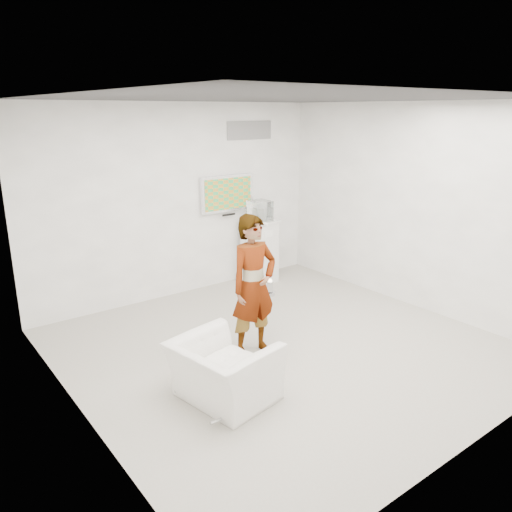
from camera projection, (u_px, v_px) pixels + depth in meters
name	position (u px, v px, depth m)	size (l,w,h in m)	color
room	(284.00, 231.00, 5.89)	(5.01, 5.01, 3.00)	#A8A49A
tv	(227.00, 193.00, 8.24)	(1.00, 0.08, 0.60)	silver
logo_decal	(250.00, 130.00, 8.27)	(0.90, 0.02, 0.30)	gray
person	(254.00, 286.00, 5.93)	(0.63, 0.41, 1.73)	white
armchair	(224.00, 371.00, 5.08)	(0.98, 0.85, 0.64)	white
pedestal	(260.00, 251.00, 8.58)	(0.53, 0.53, 1.08)	silver
floor_uplight	(270.00, 287.00, 8.02)	(0.17, 0.17, 0.26)	silver
vitrine	(260.00, 211.00, 8.38)	(0.33, 0.33, 0.33)	silver
console	(260.00, 214.00, 8.40)	(0.05, 0.15, 0.21)	silver
wii_remote	(262.00, 224.00, 5.99)	(0.03, 0.13, 0.03)	silver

